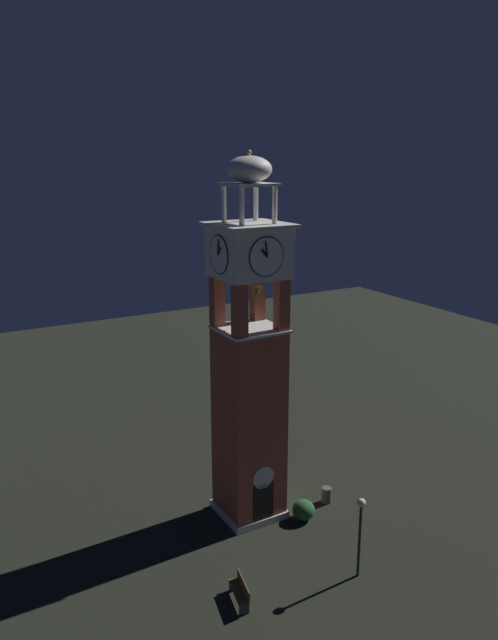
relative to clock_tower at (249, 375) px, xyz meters
name	(u,v)px	position (x,y,z in m)	size (l,w,h in m)	color
ground	(249,512)	(0.00, 0.00, -7.22)	(80.00, 80.00, 0.00)	black
clock_tower	(249,375)	(0.00, 0.00, 0.00)	(3.31, 3.31, 17.37)	#9E4C38
park_bench	(240,591)	(-3.42, -5.33, -6.73)	(0.77, 1.66, 0.95)	brown
lamp_post	(360,522)	(1.61, -6.43, -4.67)	(0.36, 0.36, 3.64)	black
trash_bin	(327,495)	(3.89, -1.17, -6.82)	(0.52, 0.52, 0.80)	#4C4C51
shrub_near_entry	(303,510)	(2.00, -1.84, -6.72)	(1.10, 1.10, 0.99)	#28562D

